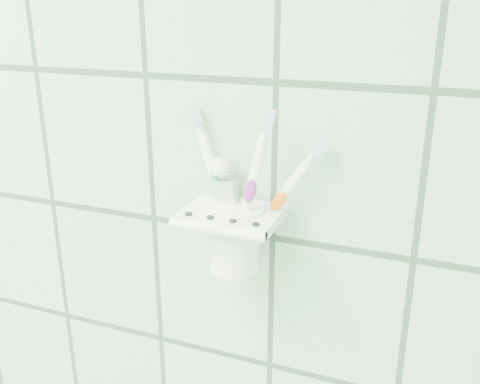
% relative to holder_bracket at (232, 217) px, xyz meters
% --- Properties ---
extents(holder_bracket, '(0.11, 0.10, 0.03)m').
position_rel_holder_bracket_xyz_m(holder_bracket, '(0.00, 0.00, 0.00)').
color(holder_bracket, white).
rests_on(holder_bracket, wall_back).
extents(cup, '(0.07, 0.07, 0.08)m').
position_rel_holder_bracket_xyz_m(cup, '(0.00, 0.00, -0.02)').
color(cup, white).
rests_on(cup, holder_bracket).
extents(toothbrush_pink, '(0.07, 0.04, 0.19)m').
position_rel_holder_bracket_xyz_m(toothbrush_pink, '(0.01, 0.01, 0.04)').
color(toothbrush_pink, white).
rests_on(toothbrush_pink, cup).
extents(toothbrush_blue, '(0.05, 0.03, 0.19)m').
position_rel_holder_bracket_xyz_m(toothbrush_blue, '(0.00, -0.01, 0.04)').
color(toothbrush_blue, white).
rests_on(toothbrush_blue, cup).
extents(toothbrush_orange, '(0.09, 0.03, 0.17)m').
position_rel_holder_bracket_xyz_m(toothbrush_orange, '(-0.00, 0.01, 0.03)').
color(toothbrush_orange, white).
rests_on(toothbrush_orange, cup).
extents(toothpaste_tube, '(0.05, 0.03, 0.13)m').
position_rel_holder_bracket_xyz_m(toothpaste_tube, '(-0.01, 0.01, 0.01)').
color(toothpaste_tube, silver).
rests_on(toothpaste_tube, cup).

